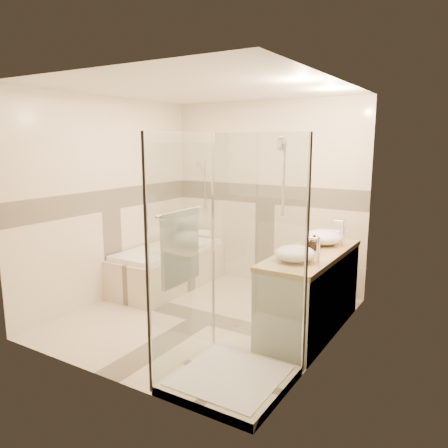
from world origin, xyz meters
The scene contains 12 objects.
room centered at (0.06, 0.01, 1.26)m, with size 2.82×3.02×2.52m.
bathtub centered at (-1.02, 0.65, 0.31)m, with size 0.75×1.70×0.56m.
vanity centered at (1.12, 0.30, 0.43)m, with size 0.58×1.62×0.85m.
shower_enclosure centered at (0.83, -0.97, 0.51)m, with size 0.96×0.93×2.04m.
vessel_sink_near centered at (1.10, 0.69, 0.93)m, with size 0.42×0.42×0.17m, color white.
vessel_sink_far centered at (1.10, -0.11, 0.93)m, with size 0.38×0.38×0.15m, color white.
faucet_near centered at (1.32, 0.69, 1.02)m, with size 0.12×0.03×0.30m.
faucet_far centered at (1.32, -0.11, 1.00)m, with size 0.11×0.03×0.26m.
amenity_bottle_a centered at (1.10, 0.32, 0.92)m, with size 0.07×0.07×0.14m, color black.
amenity_bottle_b centered at (1.10, 0.41, 0.93)m, with size 0.12×0.12×0.16m, color black.
folded_towels centered at (1.10, 0.97, 0.89)m, with size 0.17×0.28×0.09m, color white.
rolled_towel centered at (-0.96, 1.42, 0.61)m, with size 0.11×0.11×0.24m, color white.
Camera 1 is at (2.61, -3.87, 1.97)m, focal length 35.00 mm.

